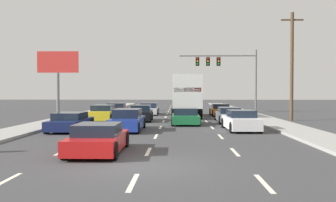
# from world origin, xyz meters

# --- Properties ---
(ground_plane) EXTENTS (140.00, 140.00, 0.00)m
(ground_plane) POSITION_xyz_m (0.00, 25.00, 0.00)
(ground_plane) COLOR #3D3D3F
(sidewalk_right) EXTENTS (2.49, 80.00, 0.14)m
(sidewalk_right) POSITION_xyz_m (8.19, 20.00, 0.07)
(sidewalk_right) COLOR #9E9E99
(sidewalk_right) RESTS_ON ground_plane
(sidewalk_left) EXTENTS (2.49, 80.00, 0.14)m
(sidewalk_left) POSITION_xyz_m (-8.19, 20.00, 0.07)
(sidewalk_left) COLOR #9E9E99
(sidewalk_left) RESTS_ON ground_plane
(lane_markings) EXTENTS (6.94, 62.00, 0.01)m
(lane_markings) POSITION_xyz_m (-0.00, 22.85, 0.00)
(lane_markings) COLOR silver
(lane_markings) RESTS_ON ground_plane
(car_maroon) EXTENTS (2.07, 4.12, 1.19)m
(car_maroon) POSITION_xyz_m (-5.09, 26.17, 0.55)
(car_maroon) COLOR maroon
(car_maroon) RESTS_ON ground_plane
(car_yellow) EXTENTS (1.98, 4.48, 1.28)m
(car_yellow) POSITION_xyz_m (-4.95, 18.45, 0.60)
(car_yellow) COLOR yellow
(car_yellow) RESTS_ON ground_plane
(car_navy) EXTENTS (1.94, 4.55, 1.12)m
(car_navy) POSITION_xyz_m (-5.34, 10.56, 0.53)
(car_navy) COLOR #141E4C
(car_navy) RESTS_ON ground_plane
(car_silver) EXTENTS (1.93, 4.55, 1.20)m
(car_silver) POSITION_xyz_m (-1.82, 26.46, 0.54)
(car_silver) COLOR #B7BABF
(car_silver) RESTS_ON ground_plane
(car_black) EXTENTS (1.92, 4.09, 1.28)m
(car_black) POSITION_xyz_m (-1.84, 18.23, 0.58)
(car_black) COLOR black
(car_black) RESTS_ON ground_plane
(car_blue) EXTENTS (1.87, 4.55, 1.32)m
(car_blue) POSITION_xyz_m (-1.91, 10.79, 0.60)
(car_blue) COLOR #1E389E
(car_blue) RESTS_ON ground_plane
(car_red) EXTENTS (1.97, 4.20, 1.14)m
(car_red) POSITION_xyz_m (-1.92, 2.51, 0.53)
(car_red) COLOR red
(car_red) RESTS_ON ground_plane
(box_truck) EXTENTS (2.73, 8.01, 3.79)m
(box_truck) POSITION_xyz_m (1.90, 22.50, 2.15)
(box_truck) COLOR white
(box_truck) RESTS_ON ground_plane
(car_green) EXTENTS (2.02, 4.06, 1.18)m
(car_green) POSITION_xyz_m (1.69, 15.14, 0.53)
(car_green) COLOR #196B38
(car_green) RESTS_ON ground_plane
(car_orange) EXTENTS (1.88, 4.15, 1.15)m
(car_orange) POSITION_xyz_m (5.30, 25.01, 0.52)
(car_orange) COLOR orange
(car_orange) RESTS_ON ground_plane
(car_gray) EXTENTS (1.86, 4.65, 1.16)m
(car_gray) POSITION_xyz_m (5.06, 17.16, 0.55)
(car_gray) COLOR slate
(car_gray) RESTS_ON ground_plane
(car_white) EXTENTS (1.93, 4.32, 1.25)m
(car_white) POSITION_xyz_m (4.98, 11.07, 0.57)
(car_white) COLOR white
(car_white) RESTS_ON ground_plane
(traffic_signal_mast) EXTENTS (8.76, 0.69, 7.08)m
(traffic_signal_mast) POSITION_xyz_m (6.00, 30.79, 5.32)
(traffic_signal_mast) COLOR #595B56
(traffic_signal_mast) RESTS_ON ground_plane
(utility_pole_mid) EXTENTS (1.80, 0.28, 8.75)m
(utility_pole_mid) POSITION_xyz_m (10.36, 18.79, 4.51)
(utility_pole_mid) COLOR brown
(utility_pole_mid) RESTS_ON ground_plane
(roadside_billboard) EXTENTS (4.88, 0.36, 7.10)m
(roadside_billboard) POSITION_xyz_m (-13.05, 32.07, 5.15)
(roadside_billboard) COLOR slate
(roadside_billboard) RESTS_ON ground_plane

